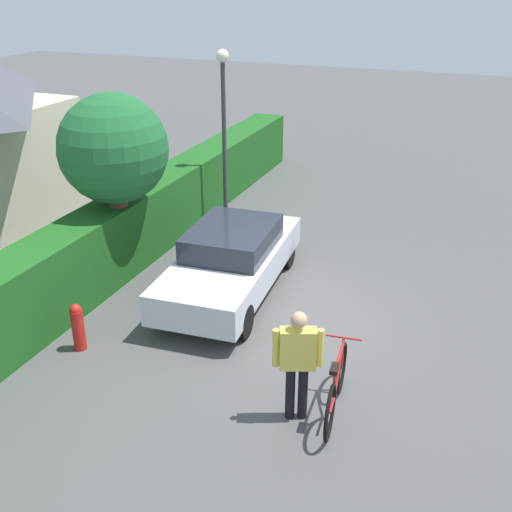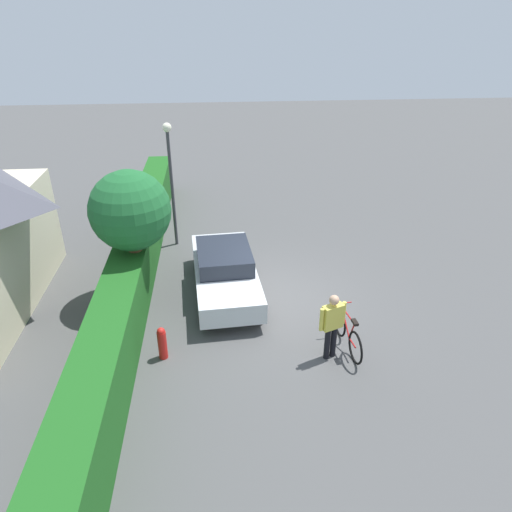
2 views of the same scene
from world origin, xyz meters
TOP-DOWN VIEW (x-y plane):
  - ground_plane at (0.00, 0.00)m, footprint 60.00×60.00m
  - hedge_row at (0.00, 3.86)m, footprint 18.44×0.90m
  - parked_car_near at (0.61, 1.38)m, footprint 4.20×1.90m
  - bicycle at (-2.06, -1.34)m, footprint 1.76×0.50m
  - person_rider at (-2.36, -0.88)m, footprint 0.36×0.62m
  - street_lamp at (3.74, 2.91)m, footprint 0.28×0.28m
  - tree_kerbside at (0.53, 3.67)m, footprint 2.04×2.04m
  - fire_hydrant at (-2.06, 2.86)m, footprint 0.20×0.20m

SIDE VIEW (x-z plane):
  - ground_plane at x=0.00m, z-range 0.00..0.00m
  - bicycle at x=-2.06m, z-range -0.07..0.89m
  - fire_hydrant at x=-2.06m, z-range 0.01..0.82m
  - parked_car_near at x=0.61m, z-range 0.02..1.31m
  - hedge_row at x=0.00m, z-range 0.00..1.44m
  - person_rider at x=-2.36m, z-range 0.14..1.77m
  - tree_kerbside at x=0.53m, z-range 0.72..4.29m
  - street_lamp at x=3.74m, z-range 0.61..4.60m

